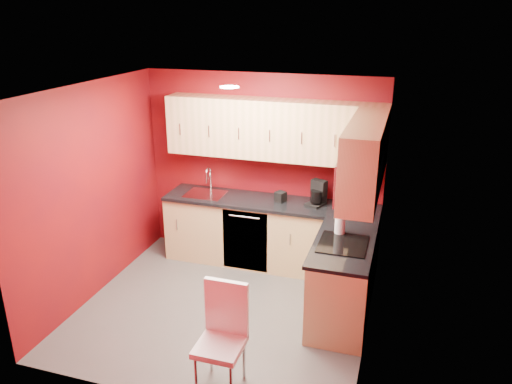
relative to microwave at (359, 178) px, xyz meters
The scene contains 21 objects.
floor 2.18m from the microwave, behind, with size 3.20×3.20×0.00m, color #464441.
ceiling 1.64m from the microwave, behind, with size 3.20×3.20×0.00m, color white.
wall_back 1.95m from the microwave, 136.99° to the left, with size 3.20×3.20×0.00m, color maroon.
wall_front 2.24m from the microwave, 129.35° to the right, with size 3.20×3.20×0.00m, color maroon.
wall_left 3.03m from the microwave, behind, with size 3.00×3.00×0.00m, color maroon.
wall_right 0.50m from the microwave, 44.09° to the right, with size 3.00×3.00×0.00m, color maroon.
base_cabinets_back 1.98m from the microwave, 140.04° to the left, with size 2.80×0.60×0.87m, color tan.
base_cabinets_right 1.23m from the microwave, 151.81° to the left, with size 0.60×1.30×0.87m, color tan.
countertop_back 1.73m from the microwave, 140.47° to the left, with size 2.80×0.63×0.04m, color black.
countertop_right 0.78m from the microwave, 162.04° to the left, with size 0.63×1.27×0.04m, color black.
upper_cabinets_back 1.65m from the microwave, 136.69° to the left, with size 2.80×0.35×0.75m, color tan.
upper_cabinets_right 0.33m from the microwave, 82.65° to the left, with size 0.35×1.55×0.75m.
microwave is the anchor object (origin of this frame).
cooktop 0.75m from the microwave, behind, with size 0.50×0.55×0.01m, color black.
sink 2.43m from the microwave, 154.40° to the left, with size 0.52×0.42×0.35m.
dishwasher_front 2.02m from the microwave, 153.81° to the left, with size 0.60×0.02×0.82m, color black.
downlight 1.62m from the microwave, behind, with size 0.20×0.20×0.01m, color white.
coffee_maker 1.33m from the microwave, 120.51° to the left, with size 0.19×0.25×0.32m, color black, non-canonical shape.
napkin_holder 1.63m from the microwave, 136.08° to the left, with size 0.12×0.12×0.13m, color black, non-canonical shape.
paper_towel 0.69m from the microwave, 126.58° to the left, with size 0.15×0.15×0.27m, color silver, non-canonical shape.
dining_chair 2.06m from the microwave, 124.81° to the right, with size 0.40×0.42×1.00m, color white, non-canonical shape.
Camera 1 is at (1.82, -4.60, 3.24)m, focal length 35.00 mm.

